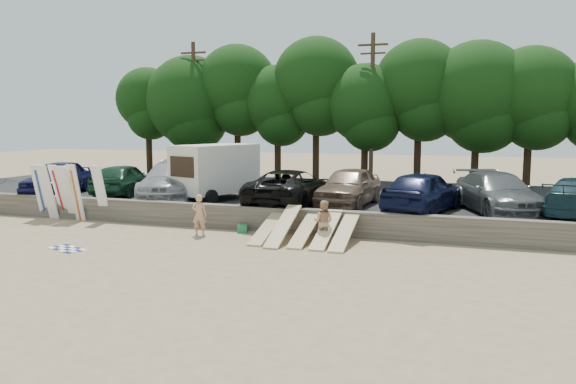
{
  "coord_description": "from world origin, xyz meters",
  "views": [
    {
      "loc": [
        8.2,
        -18.0,
        4.39
      ],
      "look_at": [
        1.07,
        3.0,
        1.64
      ],
      "focal_mm": 35.0,
      "sensor_mm": 36.0,
      "label": 1
    }
  ],
  "objects_px": {
    "car_4": "(349,186)",
    "cooler": "(243,229)",
    "box_trailer": "(215,169)",
    "car_3": "(290,188)",
    "car_5": "(423,192)",
    "car_0": "(57,178)",
    "car_1": "(123,179)",
    "car_6": "(497,193)",
    "beachgoer_a": "(199,215)",
    "car_2": "(172,180)",
    "beachgoer_b": "(323,222)"
  },
  "relations": [
    {
      "from": "car_4",
      "to": "cooler",
      "type": "bearing_deg",
      "value": -126.07
    },
    {
      "from": "box_trailer",
      "to": "car_3",
      "type": "distance_m",
      "value": 4.18
    },
    {
      "from": "car_5",
      "to": "car_3",
      "type": "bearing_deg",
      "value": 12.74
    },
    {
      "from": "car_4",
      "to": "car_0",
      "type": "bearing_deg",
      "value": -172.01
    },
    {
      "from": "car_3",
      "to": "car_5",
      "type": "relative_size",
      "value": 1.14
    },
    {
      "from": "car_1",
      "to": "car_3",
      "type": "relative_size",
      "value": 0.82
    },
    {
      "from": "car_6",
      "to": "beachgoer_a",
      "type": "xyz_separation_m",
      "value": [
        -11.04,
        -5.06,
        -0.71
      ]
    },
    {
      "from": "box_trailer",
      "to": "car_2",
      "type": "relative_size",
      "value": 0.75
    },
    {
      "from": "car_3",
      "to": "cooler",
      "type": "relative_size",
      "value": 15.37
    },
    {
      "from": "car_2",
      "to": "car_6",
      "type": "xyz_separation_m",
      "value": [
        15.05,
        0.26,
        -0.07
      ]
    },
    {
      "from": "car_3",
      "to": "car_5",
      "type": "height_order",
      "value": "car_5"
    },
    {
      "from": "beachgoer_a",
      "to": "beachgoer_b",
      "type": "height_order",
      "value": "beachgoer_a"
    },
    {
      "from": "car_1",
      "to": "car_6",
      "type": "bearing_deg",
      "value": 169.13
    },
    {
      "from": "car_1",
      "to": "beachgoer_b",
      "type": "height_order",
      "value": "car_1"
    },
    {
      "from": "box_trailer",
      "to": "car_3",
      "type": "relative_size",
      "value": 0.79
    },
    {
      "from": "beachgoer_a",
      "to": "beachgoer_b",
      "type": "xyz_separation_m",
      "value": [
        4.96,
        0.2,
        -0.02
      ]
    },
    {
      "from": "car_4",
      "to": "cooler",
      "type": "relative_size",
      "value": 13.32
    },
    {
      "from": "car_6",
      "to": "beachgoer_b",
      "type": "bearing_deg",
      "value": -161.67
    },
    {
      "from": "car_3",
      "to": "car_5",
      "type": "bearing_deg",
      "value": -179.35
    },
    {
      "from": "car_5",
      "to": "car_6",
      "type": "height_order",
      "value": "car_5"
    },
    {
      "from": "car_0",
      "to": "car_5",
      "type": "xyz_separation_m",
      "value": [
        18.42,
        0.05,
        -0.0
      ]
    },
    {
      "from": "car_0",
      "to": "beachgoer_a",
      "type": "distance_m",
      "value": 11.08
    },
    {
      "from": "car_3",
      "to": "car_5",
      "type": "xyz_separation_m",
      "value": [
        5.77,
        -0.09,
        0.06
      ]
    },
    {
      "from": "box_trailer",
      "to": "car_0",
      "type": "distance_m",
      "value": 8.65
    },
    {
      "from": "car_2",
      "to": "beachgoer_b",
      "type": "xyz_separation_m",
      "value": [
        8.97,
        -4.6,
        -0.8
      ]
    },
    {
      "from": "car_2",
      "to": "car_5",
      "type": "distance_m",
      "value": 12.16
    },
    {
      "from": "box_trailer",
      "to": "car_6",
      "type": "xyz_separation_m",
      "value": [
        12.75,
        0.12,
        -0.66
      ]
    },
    {
      "from": "car_6",
      "to": "beachgoer_b",
      "type": "xyz_separation_m",
      "value": [
        -6.08,
        -4.86,
        -0.74
      ]
    },
    {
      "from": "car_3",
      "to": "car_6",
      "type": "relative_size",
      "value": 1.03
    },
    {
      "from": "beachgoer_b",
      "to": "box_trailer",
      "type": "bearing_deg",
      "value": -35.12
    },
    {
      "from": "box_trailer",
      "to": "car_4",
      "type": "xyz_separation_m",
      "value": [
        6.52,
        0.17,
        -0.62
      ]
    },
    {
      "from": "beachgoer_a",
      "to": "beachgoer_b",
      "type": "bearing_deg",
      "value": 171.93
    },
    {
      "from": "car_0",
      "to": "car_3",
      "type": "distance_m",
      "value": 12.64
    },
    {
      "from": "box_trailer",
      "to": "car_6",
      "type": "relative_size",
      "value": 0.81
    },
    {
      "from": "car_6",
      "to": "beachgoer_b",
      "type": "distance_m",
      "value": 7.82
    },
    {
      "from": "car_2",
      "to": "car_3",
      "type": "bearing_deg",
      "value": -24.47
    },
    {
      "from": "car_2",
      "to": "car_4",
      "type": "distance_m",
      "value": 8.82
    },
    {
      "from": "car_2",
      "to": "cooler",
      "type": "relative_size",
      "value": 16.15
    },
    {
      "from": "car_0",
      "to": "car_4",
      "type": "relative_size",
      "value": 1.02
    },
    {
      "from": "car_4",
      "to": "car_5",
      "type": "height_order",
      "value": "car_5"
    },
    {
      "from": "car_1",
      "to": "car_4",
      "type": "distance_m",
      "value": 11.79
    },
    {
      "from": "car_4",
      "to": "car_5",
      "type": "distance_m",
      "value": 3.47
    },
    {
      "from": "cooler",
      "to": "car_3",
      "type": "bearing_deg",
      "value": 60.73
    },
    {
      "from": "car_5",
      "to": "beachgoer_a",
      "type": "distance_m",
      "value": 9.13
    },
    {
      "from": "car_1",
      "to": "car_4",
      "type": "xyz_separation_m",
      "value": [
        11.79,
        0.08,
        0.05
      ]
    },
    {
      "from": "car_2",
      "to": "car_5",
      "type": "relative_size",
      "value": 1.2
    },
    {
      "from": "car_6",
      "to": "cooler",
      "type": "bearing_deg",
      "value": -177.65
    },
    {
      "from": "car_2",
      "to": "beachgoer_b",
      "type": "height_order",
      "value": "car_2"
    },
    {
      "from": "car_4",
      "to": "cooler",
      "type": "distance_m",
      "value": 5.51
    },
    {
      "from": "car_6",
      "to": "car_4",
      "type": "bearing_deg",
      "value": 159.26
    }
  ]
}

